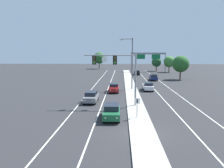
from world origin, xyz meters
The scene contains 20 objects.
ground_plane centered at (0.00, 0.00, 0.00)m, with size 260.00×260.00×0.00m, color #28282B.
median_island centered at (0.00, 18.00, 0.07)m, with size 2.40×110.00×0.15m, color #9E9B93.
lane_stripe_oncoming_center centered at (-4.70, 25.00, 0.00)m, with size 0.14×100.00×0.01m, color silver.
lane_stripe_receding_center centered at (4.70, 25.00, 0.00)m, with size 0.14×100.00×0.01m, color silver.
edge_stripe_left centered at (-8.00, 25.00, 0.00)m, with size 0.14×100.00×0.01m, color silver.
edge_stripe_right centered at (8.00, 25.00, 0.00)m, with size 0.14×100.00×0.01m, color silver.
overhead_signal_mast centered at (-2.31, 10.02, 5.32)m, with size 7.11×0.44×7.20m.
median_sign_post centered at (-0.22, 4.23, 1.59)m, with size 0.60×0.10×2.20m.
street_lamp_median centered at (-0.09, 24.07, 5.79)m, with size 2.58×0.28×10.00m.
car_oncoming_green centered at (-3.03, 4.20, 0.82)m, with size 1.89×4.50×1.58m.
car_oncoming_grey centered at (-6.43, 12.27, 0.82)m, with size 1.88×4.49×1.58m.
car_oncoming_red centered at (-3.37, 21.11, 0.82)m, with size 1.83×4.48×1.58m.
car_receding_white centered at (3.24, 23.16, 0.82)m, with size 1.83×4.47×1.58m.
car_receding_navy centered at (6.57, 39.18, 0.82)m, with size 1.83×4.47×1.58m.
car_receding_black centered at (3.19, 54.20, 0.82)m, with size 1.89×4.50×1.58m.
highway_sign_gantry centered at (8.20, 65.11, 6.16)m, with size 13.28×0.42×7.50m.
tree_far_left_b centered at (-12.38, 82.40, 5.00)m, with size 5.29×5.29×7.66m.
tree_far_right_b centered at (16.11, 64.99, 4.00)m, with size 4.23×4.23×6.12m.
tree_far_right_c centered at (14.23, 41.51, 4.29)m, with size 4.54×4.54×6.57m.
tree_far_right_a centered at (12.13, 70.17, 3.68)m, with size 3.90×3.90×5.64m.
Camera 1 is at (-1.95, -19.48, 7.21)m, focal length 35.19 mm.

